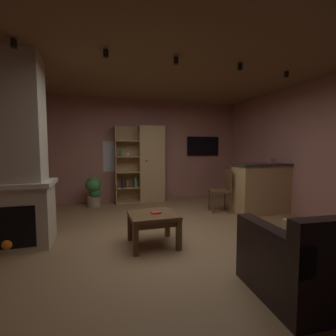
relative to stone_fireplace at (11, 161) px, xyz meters
name	(u,v)px	position (x,y,z in m)	size (l,w,h in m)	color
floor	(176,239)	(2.25, -0.39, -1.21)	(5.61, 5.88, 0.02)	olive
wall_back	(140,151)	(2.25, 2.58, 0.13)	(5.73, 0.06, 2.65)	#AD7060
wall_right	(322,151)	(5.09, -0.39, 0.13)	(0.06, 5.88, 2.65)	#AD7060
ceiling	(176,59)	(2.25, -0.39, 1.47)	(5.61, 5.88, 0.02)	brown
window_pane_back	(114,156)	(1.56, 2.55, -0.02)	(0.57, 0.01, 0.79)	white
stone_fireplace	(11,161)	(0.00, 0.00, 0.00)	(1.05, 0.74, 2.65)	#BCAD8E
bookshelf_cabinet	(148,165)	(2.40, 2.31, -0.23)	(1.25, 0.41, 1.96)	tan
kitchen_bar_counter	(266,188)	(4.61, 0.50, -0.66)	(1.45, 0.58, 1.06)	tan
tissue_box	(272,161)	(4.76, 0.52, -0.08)	(0.12, 0.12, 0.11)	#995972
coffee_table	(153,220)	(1.87, -0.53, -0.83)	(0.66, 0.62, 0.46)	brown
table_book_0	(156,213)	(1.91, -0.54, -0.73)	(0.12, 0.10, 0.02)	#B22D2D
dining_chair	(223,188)	(3.74, 0.79, -0.67)	(0.50, 0.50, 0.92)	brown
potted_floor_plant	(94,191)	(1.04, 2.11, -0.82)	(0.35, 0.37, 0.70)	#9E896B
wall_mounted_tv	(203,146)	(4.06, 2.52, 0.25)	(0.96, 0.06, 0.54)	black
track_light_spot_0	(14,43)	(0.23, -0.48, 1.39)	(0.07, 0.07, 0.09)	black
track_light_spot_1	(106,54)	(1.27, -0.49, 1.39)	(0.07, 0.07, 0.09)	black
track_light_spot_2	(176,61)	(2.21, -0.52, 1.39)	(0.07, 0.07, 0.09)	black
track_light_spot_3	(240,67)	(3.20, -0.56, 1.39)	(0.07, 0.07, 0.09)	black
track_light_spot_4	(286,75)	(4.14, -0.47, 1.39)	(0.07, 0.07, 0.09)	black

